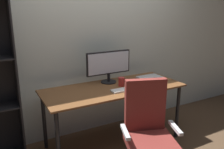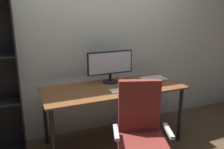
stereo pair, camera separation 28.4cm
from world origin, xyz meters
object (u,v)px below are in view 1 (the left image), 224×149
Objects in this scene: desk at (114,94)px; laptop at (150,78)px; keyboard at (123,90)px; mouse at (138,86)px; monitor at (109,64)px; office_chair at (148,138)px; coffee_mug at (121,82)px.

desk is 0.62m from laptop.
desk is at bearing 104.13° from keyboard.
mouse is 0.41m from laptop.
keyboard is at bearing -90.17° from monitor.
mouse is (0.26, -0.13, 0.10)m from desk.
desk is at bearing -170.89° from laptop.
monitor is 1.86× the size of laptop.
monitor is 2.05× the size of keyboard.
keyboard is at bearing -75.78° from desk.
laptop is (0.57, 0.24, 0.00)m from keyboard.
mouse is at bearing -56.58° from monitor.
monitor is 0.42m from keyboard.
office_chair is (-0.08, -0.60, -0.29)m from keyboard.
mouse is (0.22, 0.02, 0.01)m from keyboard.
coffee_mug is (0.07, 0.16, 0.04)m from keyboard.
coffee_mug is at bearing -71.48° from monitor.
monitor is at bearing 108.52° from coffee_mug.
mouse is (0.22, -0.33, -0.22)m from monitor.
monitor is 0.62m from laptop.
desk is at bearing -101.28° from monitor.
office_chair reaches higher than coffee_mug.
monitor is at bearing 134.52° from mouse.
desk is at bearing 106.21° from office_chair.
office_chair is (-0.08, -0.96, -0.51)m from monitor.
mouse is at bearing -41.01° from coffee_mug.
office_chair is (-0.04, -0.76, -0.20)m from desk.
coffee_mug is 0.11× the size of office_chair.
monitor reaches higher than coffee_mug.
mouse is at bearing -147.09° from laptop.
office_chair is at bearing -104.71° from mouse.
keyboard is at bearing -113.59° from coffee_mug.
coffee_mug reaches higher than keyboard.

